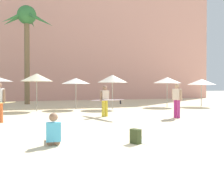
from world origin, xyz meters
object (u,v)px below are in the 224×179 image
at_px(cafe_umbrella_0, 201,82).
at_px(backpack, 136,137).
at_px(cafe_umbrella_2, 112,79).
at_px(cafe_umbrella_4, 167,80).
at_px(palm_tree_left, 27,25).
at_px(beach_towel, 163,141).
at_px(person_mid_left, 106,100).
at_px(person_near_left, 53,133).
at_px(cafe_umbrella_6, 37,77).
at_px(person_far_left, 177,99).
at_px(cafe_umbrella_1, 76,81).

relative_size(cafe_umbrella_0, backpack, 5.29).
bearing_deg(cafe_umbrella_2, cafe_umbrella_4, 7.03).
bearing_deg(backpack, palm_tree_left, 74.35).
relative_size(cafe_umbrella_2, beach_towel, 1.58).
xyz_separation_m(cafe_umbrella_2, person_mid_left, (-1.76, -4.30, -1.23)).
relative_size(cafe_umbrella_4, person_near_left, 2.33).
xyz_separation_m(cafe_umbrella_6, person_far_left, (6.70, -6.19, -1.22)).
height_order(cafe_umbrella_1, person_mid_left, cafe_umbrella_1).
bearing_deg(person_mid_left, cafe_umbrella_1, -10.30).
height_order(backpack, person_far_left, person_far_left).
bearing_deg(cafe_umbrella_2, palm_tree_left, 130.18).
distance_m(cafe_umbrella_1, person_far_left, 7.79).
height_order(cafe_umbrella_4, person_far_left, cafe_umbrella_4).
relative_size(cafe_umbrella_6, person_near_left, 2.48).
relative_size(beach_towel, person_mid_left, 0.51).
height_order(cafe_umbrella_4, person_near_left, cafe_umbrella_4).
height_order(cafe_umbrella_1, cafe_umbrella_2, cafe_umbrella_2).
xyz_separation_m(palm_tree_left, beach_towel, (3.94, -17.48, -6.96)).
xyz_separation_m(cafe_umbrella_0, person_near_left, (-12.44, -10.17, -1.63)).
height_order(person_near_left, person_mid_left, person_mid_left).
bearing_deg(cafe_umbrella_2, person_mid_left, -112.30).
bearing_deg(cafe_umbrella_4, cafe_umbrella_6, -178.37).
xyz_separation_m(cafe_umbrella_1, person_mid_left, (0.71, -4.98, -1.07)).
xyz_separation_m(cafe_umbrella_1, beach_towel, (0.66, -11.34, -1.97)).
bearing_deg(person_near_left, cafe_umbrella_6, 4.01).
relative_size(cafe_umbrella_2, backpack, 5.74).
xyz_separation_m(cafe_umbrella_2, person_far_left, (1.57, -5.89, -1.17)).
relative_size(person_near_left, person_mid_left, 0.33).
distance_m(cafe_umbrella_1, backpack, 11.56).
bearing_deg(person_mid_left, beach_towel, 161.11).
bearing_deg(person_near_left, person_far_left, -54.05).
bearing_deg(beach_towel, person_near_left, 170.11).
bearing_deg(cafe_umbrella_6, cafe_umbrella_1, 8.18).
height_order(person_near_left, person_far_left, person_far_left).
xyz_separation_m(palm_tree_left, person_far_left, (7.33, -12.71, -5.99)).
relative_size(beach_towel, backpack, 3.64).
xyz_separation_m(cafe_umbrella_0, person_far_left, (-5.87, -5.96, -0.97)).
distance_m(cafe_umbrella_1, beach_towel, 11.53).
distance_m(cafe_umbrella_4, beach_towel, 13.14).
bearing_deg(person_mid_left, cafe_umbrella_0, -83.06).
bearing_deg(person_far_left, cafe_umbrella_0, 23.26).
relative_size(cafe_umbrella_6, beach_towel, 1.61).
bearing_deg(cafe_umbrella_0, cafe_umbrella_6, 178.93).
height_order(cafe_umbrella_6, backpack, cafe_umbrella_6).
height_order(palm_tree_left, cafe_umbrella_4, palm_tree_left).
distance_m(cafe_umbrella_6, beach_towel, 11.66).
bearing_deg(backpack, cafe_umbrella_1, 63.27).
height_order(cafe_umbrella_2, beach_towel, cafe_umbrella_2).
bearing_deg(beach_towel, person_far_left, 54.60).
bearing_deg(cafe_umbrella_1, person_mid_left, -81.87).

